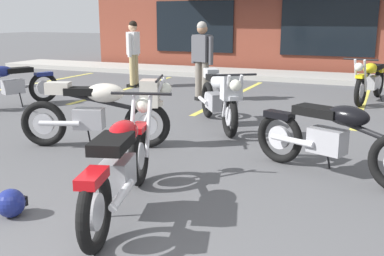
{
  "coord_description": "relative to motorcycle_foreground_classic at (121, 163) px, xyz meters",
  "views": [
    {
      "loc": [
        1.83,
        -1.08,
        1.75
      ],
      "look_at": [
        -0.13,
        3.45,
        0.55
      ],
      "focal_mm": 42.64,
      "sensor_mm": 36.0,
      "label": 1
    }
  ],
  "objects": [
    {
      "name": "motorcycle_blue_standard",
      "position": [
        1.68,
        1.75,
        0.0
      ],
      "size": [
        2.0,
        1.08,
        0.98
      ],
      "color": "black",
      "rests_on": "ground_plane"
    },
    {
      "name": "person_in_shorts_foreground",
      "position": [
        -1.51,
        5.65,
        0.49
      ],
      "size": [
        0.6,
        0.38,
        1.68
      ],
      "color": "black",
      "rests_on": "ground_plane"
    },
    {
      "name": "motorcycle_red_sportbike",
      "position": [
        -1.38,
        1.75,
        0.07
      ],
      "size": [
        2.02,
        1.04,
        0.98
      ],
      "color": "black",
      "rests_on": "ground_plane"
    },
    {
      "name": "motorcycle_orange_scrambler",
      "position": [
        1.81,
        6.95,
        0.0
      ],
      "size": [
        0.79,
        2.09,
        0.98
      ],
      "color": "black",
      "rests_on": "ground_plane"
    },
    {
      "name": "motorcycle_foreground_classic",
      "position": [
        0.0,
        0.0,
        0.0
      ],
      "size": [
        0.95,
        2.06,
        0.98
      ],
      "color": "black",
      "rests_on": "ground_plane"
    },
    {
      "name": "motorcycle_green_cafe_racer",
      "position": [
        -4.8,
        3.46,
        0.0
      ],
      "size": [
        1.16,
        1.97,
        0.98
      ],
      "color": "black",
      "rests_on": "ground_plane"
    },
    {
      "name": "painted_stall_lines",
      "position": [
        0.32,
        6.51,
        -0.46
      ],
      "size": [
        14.1,
        4.8,
        0.01
      ],
      "color": "#DBCC4C",
      "rests_on": "ground_plane"
    },
    {
      "name": "motorcycle_black_cruiser",
      "position": [
        -0.3,
        3.44,
        0.07
      ],
      "size": [
        1.43,
        1.82,
        0.98
      ],
      "color": "black",
      "rests_on": "ground_plane"
    },
    {
      "name": "person_in_black_shirt",
      "position": [
        -3.87,
        6.81,
        0.49
      ],
      "size": [
        0.32,
        0.61,
        1.68
      ],
      "color": "black",
      "rests_on": "ground_plane"
    },
    {
      "name": "brick_storefront_building",
      "position": [
        0.32,
        14.15,
        1.29
      ],
      "size": [
        16.53,
        6.67,
        3.49
      ],
      "color": "brown",
      "rests_on": "ground_plane"
    },
    {
      "name": "sidewalk_kerb",
      "position": [
        0.32,
        10.11,
        -0.39
      ],
      "size": [
        22.0,
        1.8,
        0.14
      ],
      "primitive_type": "cube",
      "color": "#A8A59E",
      "rests_on": "ground_plane"
    },
    {
      "name": "helmet_on_pavement",
      "position": [
        -0.85,
        -0.5,
        -0.33
      ],
      "size": [
        0.26,
        0.26,
        0.26
      ],
      "color": "navy",
      "rests_on": "ground_plane"
    },
    {
      "name": "ground_plane",
      "position": [
        0.32,
        1.71,
        -0.46
      ],
      "size": [
        80.0,
        80.0,
        0.0
      ],
      "primitive_type": "plane",
      "color": "#515154"
    }
  ]
}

